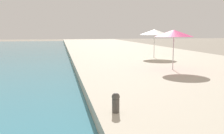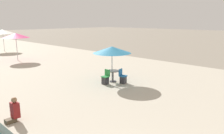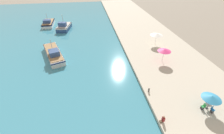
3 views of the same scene
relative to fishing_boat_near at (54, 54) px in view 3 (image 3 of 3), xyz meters
The scene contains 13 objects.
water_basin 17.12m from the fishing_boat_near, 137.03° to the left, with size 56.00×90.00×0.04m.
quay_promenade 26.23m from the fishing_boat_near, 26.39° to the left, with size 16.00×90.00×0.52m.
fishing_boat_near is the anchor object (origin of this frame).
fishing_boat_mid 16.53m from the fishing_boat_near, 88.45° to the left, with size 4.26×6.86×4.44m.
fishing_boat_far 21.68m from the fishing_boat_near, 103.38° to the left, with size 3.37×7.56×3.85m.
cafe_umbrella_pink 29.10m from the fishing_boat_near, 38.74° to the right, with size 2.41×2.41×2.32m.
cafe_umbrella_white 22.79m from the fishing_boat_near, 15.09° to the right, with size 2.58×2.58×2.69m.
cafe_umbrella_striped 23.69m from the fishing_boat_near, ahead, with size 2.90×2.90×2.75m.
cafe_table 29.12m from the fishing_boat_near, 38.54° to the right, with size 0.80×0.80×0.74m.
cafe_chair_left 28.58m from the fishing_boat_near, 39.50° to the right, with size 0.45×0.42×0.91m.
cafe_chair_right 29.69m from the fishing_boat_near, 39.41° to the right, with size 0.49×0.51×0.91m.
person_at_quay 24.96m from the fishing_boat_near, 50.31° to the right, with size 0.54×0.36×1.00m.
mooring_bollard 21.29m from the fishing_boat_near, 40.71° to the right, with size 0.26×0.26×0.65m.
Camera 3 is at (-7.47, -4.17, 16.58)m, focal length 24.00 mm.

